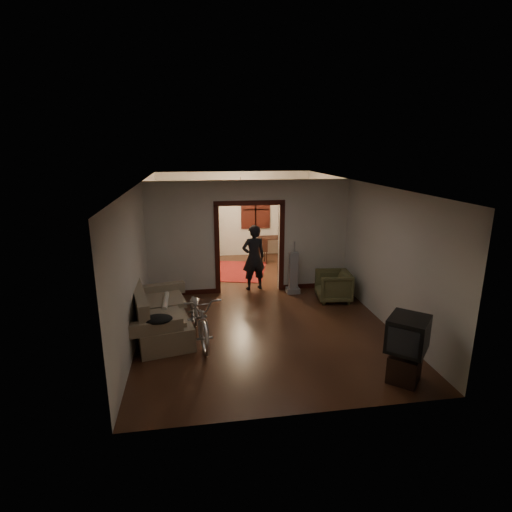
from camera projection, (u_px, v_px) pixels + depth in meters
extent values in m
cube|color=black|center=(254.00, 301.00, 9.56)|extent=(5.00, 8.50, 0.01)
cube|color=white|center=(254.00, 183.00, 8.81)|extent=(5.00, 8.50, 0.01)
cube|color=beige|center=(235.00, 214.00, 13.23)|extent=(5.00, 0.02, 2.80)
cube|color=beige|center=(142.00, 248.00, 8.81)|extent=(0.02, 8.50, 2.80)
cube|color=beige|center=(357.00, 240.00, 9.56)|extent=(0.02, 8.50, 2.80)
cube|color=beige|center=(249.00, 237.00, 9.90)|extent=(5.00, 0.14, 2.80)
cube|color=black|center=(249.00, 249.00, 9.98)|extent=(1.74, 0.20, 2.32)
cube|color=black|center=(256.00, 210.00, 13.26)|extent=(0.98, 0.06, 1.28)
sphere|color=#FFE0A5|center=(241.00, 191.00, 11.31)|extent=(0.24, 0.24, 0.24)
cube|color=silver|center=(291.00, 242.00, 10.03)|extent=(0.08, 0.01, 0.12)
cube|color=#6C6148|center=(160.00, 309.00, 7.83)|extent=(1.38, 2.27, 0.97)
cylinder|color=beige|center=(166.00, 301.00, 8.12)|extent=(0.11, 0.88, 0.11)
ellipsoid|color=black|center=(158.00, 319.00, 6.92)|extent=(0.50, 0.38, 0.15)
imported|color=silver|center=(199.00, 315.00, 7.54)|extent=(0.91, 1.94, 0.98)
imported|color=brown|center=(333.00, 286.00, 9.52)|extent=(0.87, 0.85, 0.71)
cube|color=black|center=(404.00, 368.00, 6.26)|extent=(0.65, 0.65, 0.44)
cube|color=black|center=(408.00, 334.00, 6.11)|extent=(0.83, 0.83, 0.54)
cube|color=gray|center=(293.00, 273.00, 9.96)|extent=(0.34, 0.28, 1.06)
imported|color=black|center=(254.00, 258.00, 10.15)|extent=(0.68, 0.52, 1.69)
cube|color=maroon|center=(238.00, 271.00, 11.83)|extent=(2.00, 2.35, 0.02)
cube|color=#2F3922|center=(200.00, 234.00, 12.83)|extent=(0.89, 0.56, 1.69)
sphere|color=#1E5972|center=(199.00, 200.00, 12.54)|extent=(0.26, 0.26, 0.26)
cube|color=black|center=(272.00, 247.00, 13.27)|extent=(1.02, 0.73, 0.68)
cube|color=black|center=(261.00, 250.00, 12.58)|extent=(0.40, 0.40, 0.83)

